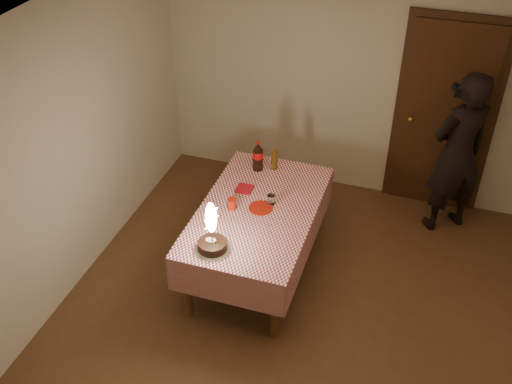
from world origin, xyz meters
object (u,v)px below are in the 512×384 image
birthday_cake (212,236)px  clear_cup (271,199)px  cola_bottle (258,156)px  red_plate (261,208)px  photographer (457,154)px  dining_table (258,217)px  red_cup (232,204)px  amber_bottle_left (274,158)px

birthday_cake → clear_cup: bearing=70.2°
birthday_cake → cola_bottle: birthday_cake is taller
red_plate → photographer: 2.05m
dining_table → red_cup: 0.28m
birthday_cake → photographer: 2.63m
red_cup → birthday_cake: bearing=-85.8°
red_cup → cola_bottle: size_ratio=0.31×
birthday_cake → photographer: bearing=46.5°
dining_table → amber_bottle_left: 0.71m
clear_cup → photographer: photographer is taller
red_cup → cola_bottle: cola_bottle is taller
red_cup → amber_bottle_left: size_ratio=0.39×
red_plate → clear_cup: size_ratio=2.44×
red_plate → birthday_cake: bearing=-107.6°
clear_cup → photographer: 1.94m
clear_cup → cola_bottle: bearing=120.1°
amber_bottle_left → dining_table: bearing=-85.6°
red_plate → clear_cup: clear_cup is taller
birthday_cake → cola_bottle: (-0.02, 1.24, 0.02)m
photographer → red_cup: bearing=-144.2°
red_plate → amber_bottle_left: 0.67m
red_cup → dining_table: bearing=15.6°
birthday_cake → clear_cup: birthday_cake is taller
cola_bottle → red_plate: bearing=-69.4°
amber_bottle_left → photographer: bearing=19.7°
red_cup → cola_bottle: 0.68m
dining_table → photographer: (1.63, 1.28, 0.24)m
clear_cup → birthday_cake: bearing=-109.8°
cola_bottle → red_cup: bearing=-92.0°
birthday_cake → clear_cup: (0.27, 0.75, -0.09)m
red_cup → amber_bottle_left: bearing=76.8°
red_plate → red_cup: bearing=-162.5°
photographer → clear_cup: bearing=-143.0°
red_plate → photographer: size_ratio=0.13×
birthday_cake → cola_bottle: size_ratio=1.49×
red_plate → photographer: (1.61, 1.26, 0.14)m
amber_bottle_left → red_cup: bearing=-103.2°
clear_cup → amber_bottle_left: (-0.14, 0.56, 0.07)m
red_plate → cola_bottle: 0.65m
cola_bottle → photographer: photographer is taller
red_cup → cola_bottle: bearing=88.0°
clear_cup → cola_bottle: 0.58m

